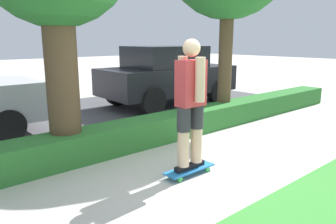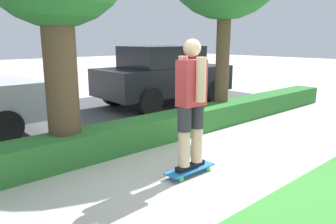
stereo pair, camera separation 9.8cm
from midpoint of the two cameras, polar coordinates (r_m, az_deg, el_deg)
ground_plane at (r=4.69m, az=5.77°, el=-10.83°), size 60.00×60.00×0.00m
street_asphalt at (r=8.02m, az=-16.48°, el=-1.33°), size 13.09×5.00×0.01m
hedge_row at (r=5.76m, az=-5.80°, el=-3.92°), size 13.09×0.60×0.46m
skateboard at (r=4.66m, az=4.39°, el=-9.96°), size 0.79×0.24×0.09m
skater_person at (r=4.38m, az=4.60°, el=1.77°), size 0.51×0.46×1.77m
parked_car_middle at (r=9.46m, az=0.18°, el=6.53°), size 3.95×1.88×1.67m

